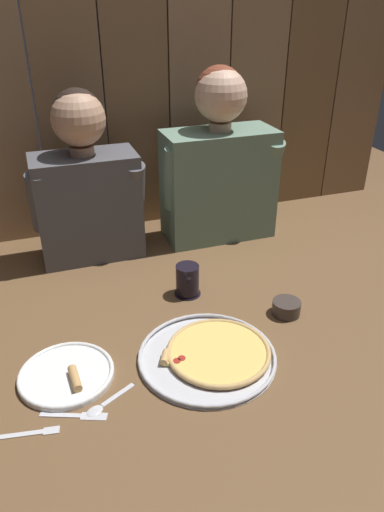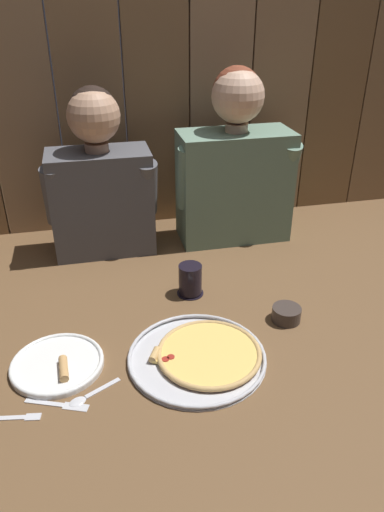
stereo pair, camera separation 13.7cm
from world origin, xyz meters
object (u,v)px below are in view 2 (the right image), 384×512
object	(u,v)px
dinner_plate	(57,364)
drinking_glass	(190,280)
pizza_tray	(202,355)
diner_left	(100,180)
diner_right	(235,165)
dipping_bowl	(286,313)

from	to	relation	value
dinner_plate	drinking_glass	world-z (taller)	drinking_glass
pizza_tray	drinking_glass	world-z (taller)	drinking_glass
pizza_tray	drinking_glass	distance (m)	0.31
diner_left	diner_right	bearing A→B (deg)	0.03
pizza_tray	drinking_glass	bearing A→B (deg)	83.10
pizza_tray	dipping_bowl	bearing A→B (deg)	20.92
pizza_tray	dinner_plate	distance (m)	0.37
dinner_plate	diner_right	bearing A→B (deg)	43.51
pizza_tray	dipping_bowl	xyz separation A→B (m)	(0.28, 0.11, 0.01)
dipping_bowl	dinner_plate	bearing A→B (deg)	-174.99
drinking_glass	diner_right	world-z (taller)	diner_right
dinner_plate	pizza_tray	bearing A→B (deg)	-7.70
diner_left	diner_right	size ratio (longest dim) A/B	0.93
dipping_bowl	diner_right	xyz separation A→B (m)	(0.01, 0.57, 0.26)
dinner_plate	diner_right	distance (m)	0.95
dinner_plate	diner_left	world-z (taller)	diner_left
drinking_glass	diner_right	size ratio (longest dim) A/B	0.16
pizza_tray	drinking_glass	xyz separation A→B (m)	(0.04, 0.31, 0.04)
pizza_tray	dinner_plate	bearing A→B (deg)	172.30
diner_right	diner_left	bearing A→B (deg)	-179.97
diner_left	dinner_plate	bearing A→B (deg)	-105.01
drinking_glass	dipping_bowl	size ratio (longest dim) A/B	1.21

